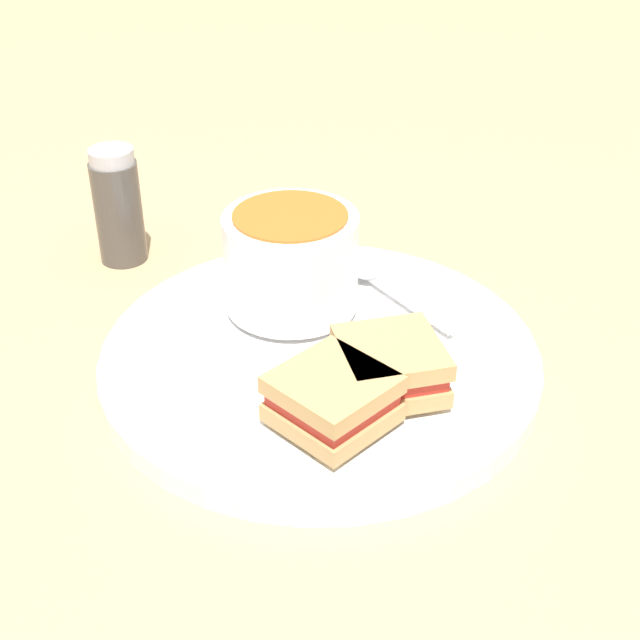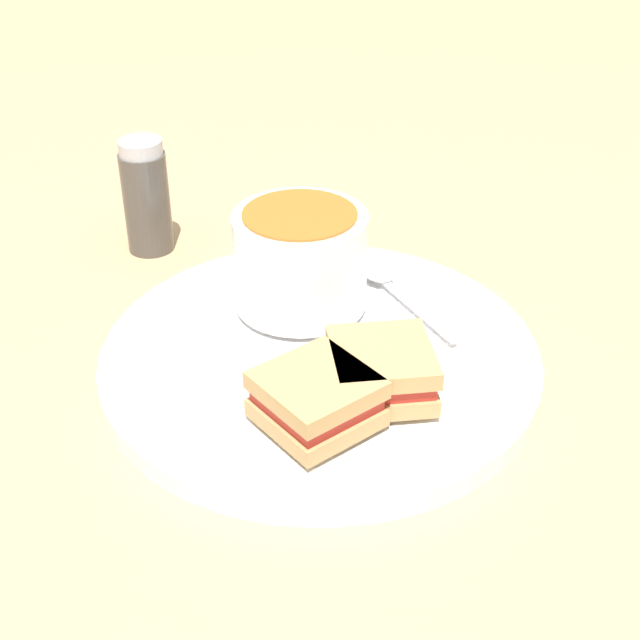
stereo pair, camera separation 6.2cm
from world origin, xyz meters
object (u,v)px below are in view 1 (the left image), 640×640
(soup_bowl, at_px, (291,260))
(sandwich_half_far, at_px, (390,366))
(salt_shaker, at_px, (118,207))
(spoon, at_px, (370,275))
(sandwich_half_near, at_px, (332,399))

(soup_bowl, relative_size, sandwich_half_far, 1.22)
(soup_bowl, distance_m, salt_shaker, 0.18)
(spoon, bearing_deg, soup_bowl, 86.55)
(soup_bowl, bearing_deg, sandwich_half_near, 105.27)
(soup_bowl, xyz_separation_m, sandwich_half_far, (-0.07, 0.10, -0.02))
(soup_bowl, bearing_deg, salt_shaker, -32.58)
(sandwich_half_far, bearing_deg, sandwich_half_near, 45.94)
(sandwich_half_far, xyz_separation_m, salt_shaker, (0.23, -0.20, 0.01))
(sandwich_half_far, bearing_deg, spoon, -84.07)
(soup_bowl, relative_size, spoon, 0.93)
(spoon, relative_size, sandwich_half_near, 1.17)
(salt_shaker, bearing_deg, sandwich_half_near, 129.25)
(soup_bowl, height_order, spoon, soup_bowl)
(sandwich_half_near, height_order, salt_shaker, salt_shaker)
(soup_bowl, distance_m, sandwich_half_near, 0.14)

